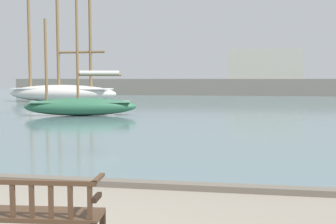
{
  "coord_description": "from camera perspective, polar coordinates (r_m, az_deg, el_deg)",
  "views": [
    {
      "loc": [
        2.42,
        -4.11,
        2.15
      ],
      "look_at": [
        -0.05,
        10.0,
        1.0
      ],
      "focal_mm": 45.0,
      "sensor_mm": 36.0,
      "label": 1
    }
  ],
  "objects": [
    {
      "name": "harbor_water",
      "position": [
        48.22,
        7.03,
        2.04
      ],
      "size": [
        100.0,
        80.0,
        0.08
      ],
      "primitive_type": "cube",
      "color": "slate",
      "rests_on": "ground"
    },
    {
      "name": "quay_edge_kerb",
      "position": [
        8.58,
        -6.85,
        -9.53
      ],
      "size": [
        40.0,
        0.3,
        0.12
      ],
      "primitive_type": "cube",
      "color": "#675F54",
      "rests_on": "ground"
    },
    {
      "name": "park_bench",
      "position": [
        5.69,
        -17.2,
        -12.76
      ],
      "size": [
        1.64,
        0.67,
        0.92
      ],
      "color": "black",
      "rests_on": "ground"
    },
    {
      "name": "sailboat_outer_port",
      "position": [
        37.81,
        -14.22,
        2.96
      ],
      "size": [
        10.29,
        3.34,
        14.59
      ],
      "color": "silver",
      "rests_on": "harbor_water"
    },
    {
      "name": "sailboat_centre_channel",
      "position": [
        23.89,
        -11.72,
        0.99
      ],
      "size": [
        6.35,
        3.05,
        7.37
      ],
      "color": "#2D6647",
      "rests_on": "harbor_water"
    },
    {
      "name": "far_breakwater",
      "position": [
        52.01,
        8.33,
        3.9
      ],
      "size": [
        53.27,
        2.4,
        5.65
      ],
      "color": "slate",
      "rests_on": "ground"
    }
  ]
}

